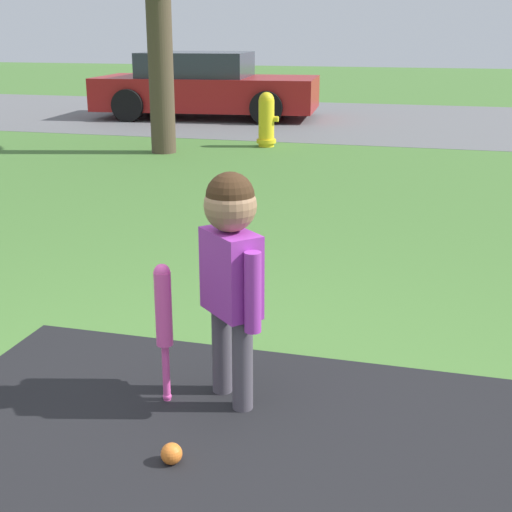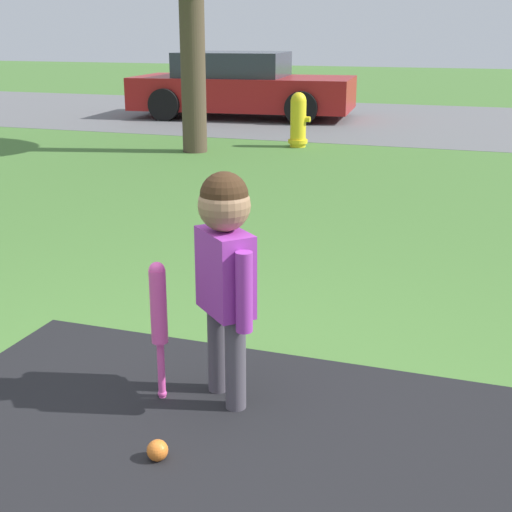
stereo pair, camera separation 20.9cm
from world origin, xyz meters
name	(u,v)px [view 1 (the left image)]	position (x,y,z in m)	size (l,w,h in m)	color
ground_plane	(165,455)	(0.00, 0.00, 0.00)	(60.00, 60.00, 0.00)	#477533
street_strip	(395,121)	(0.00, 10.90, 0.00)	(40.00, 6.00, 0.01)	slate
child	(231,257)	(0.13, 0.48, 0.67)	(0.32, 0.31, 1.03)	#4C4751
baseball_bat	(164,314)	(-0.15, 0.40, 0.41)	(0.07, 0.07, 0.64)	#E54CA5
sports_ball	(172,454)	(0.05, -0.04, 0.04)	(0.08, 0.08, 0.08)	orange
fire_hydrant	(266,120)	(-1.51, 7.48, 0.37)	(0.31, 0.27, 0.75)	yellow
parked_car	(205,87)	(-3.48, 10.55, 0.56)	(4.16, 2.23, 1.18)	maroon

